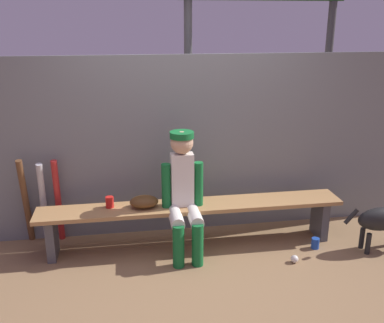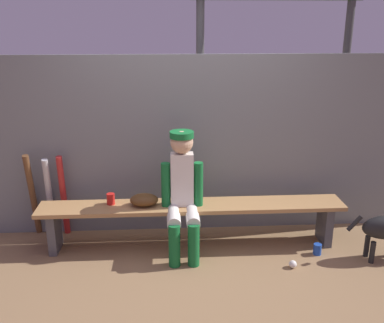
{
  "view_description": "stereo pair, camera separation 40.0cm",
  "coord_description": "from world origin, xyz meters",
  "px_view_note": "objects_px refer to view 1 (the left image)",
  "views": [
    {
      "loc": [
        -0.65,
        -4.03,
        2.23
      ],
      "look_at": [
        0.0,
        0.0,
        0.91
      ],
      "focal_mm": 41.43,
      "sensor_mm": 36.0,
      "label": 1
    },
    {
      "loc": [
        -0.25,
        -4.07,
        2.23
      ],
      "look_at": [
        0.0,
        0.0,
        0.91
      ],
      "focal_mm": 41.43,
      "sensor_mm": 36.0,
      "label": 2
    }
  ],
  "objects_px": {
    "bat_aluminum_silver": "(43,202)",
    "dugout_bench": "(192,213)",
    "baseball": "(295,259)",
    "player_seated": "(184,190)",
    "bat_wood_dark": "(26,201)",
    "cup_on_ground": "(315,243)",
    "bat_aluminum_red": "(58,201)",
    "baseball_glove": "(144,202)",
    "cup_on_bench": "(110,202)"
  },
  "relations": [
    {
      "from": "bat_aluminum_silver",
      "to": "dugout_bench",
      "type": "bearing_deg",
      "value": -12.69
    },
    {
      "from": "bat_aluminum_silver",
      "to": "baseball",
      "type": "bearing_deg",
      "value": -18.88
    },
    {
      "from": "dugout_bench",
      "to": "player_seated",
      "type": "xyz_separation_m",
      "value": [
        -0.1,
        -0.11,
        0.29
      ]
    },
    {
      "from": "bat_wood_dark",
      "to": "cup_on_ground",
      "type": "height_order",
      "value": "bat_wood_dark"
    },
    {
      "from": "player_seated",
      "to": "bat_aluminum_silver",
      "type": "relative_size",
      "value": 1.37
    },
    {
      "from": "player_seated",
      "to": "bat_aluminum_red",
      "type": "relative_size",
      "value": 1.35
    },
    {
      "from": "dugout_bench",
      "to": "bat_wood_dark",
      "type": "xyz_separation_m",
      "value": [
        -1.65,
        0.32,
        0.1
      ]
    },
    {
      "from": "cup_on_ground",
      "to": "dugout_bench",
      "type": "bearing_deg",
      "value": 168.27
    },
    {
      "from": "baseball_glove",
      "to": "bat_wood_dark",
      "type": "height_order",
      "value": "bat_wood_dark"
    },
    {
      "from": "baseball_glove",
      "to": "cup_on_ground",
      "type": "distance_m",
      "value": 1.79
    },
    {
      "from": "baseball_glove",
      "to": "bat_wood_dark",
      "type": "distance_m",
      "value": 1.22
    },
    {
      "from": "baseball",
      "to": "cup_on_bench",
      "type": "relative_size",
      "value": 0.67
    },
    {
      "from": "baseball_glove",
      "to": "player_seated",
      "type": "bearing_deg",
      "value": -16.01
    },
    {
      "from": "bat_aluminum_red",
      "to": "baseball",
      "type": "bearing_deg",
      "value": -19.77
    },
    {
      "from": "bat_wood_dark",
      "to": "cup_on_bench",
      "type": "height_order",
      "value": "bat_wood_dark"
    },
    {
      "from": "dugout_bench",
      "to": "bat_aluminum_silver",
      "type": "relative_size",
      "value": 3.44
    },
    {
      "from": "cup_on_ground",
      "to": "baseball_glove",
      "type": "bearing_deg",
      "value": 171.49
    },
    {
      "from": "dugout_bench",
      "to": "bat_aluminum_red",
      "type": "height_order",
      "value": "bat_aluminum_red"
    },
    {
      "from": "baseball_glove",
      "to": "bat_aluminum_silver",
      "type": "relative_size",
      "value": 0.31
    },
    {
      "from": "bat_aluminum_silver",
      "to": "cup_on_ground",
      "type": "bearing_deg",
      "value": -12.26
    },
    {
      "from": "bat_aluminum_red",
      "to": "bat_wood_dark",
      "type": "relative_size",
      "value": 0.96
    },
    {
      "from": "dugout_bench",
      "to": "cup_on_bench",
      "type": "bearing_deg",
      "value": 176.09
    },
    {
      "from": "baseball_glove",
      "to": "cup_on_ground",
      "type": "xyz_separation_m",
      "value": [
        1.7,
        -0.26,
        -0.47
      ]
    },
    {
      "from": "dugout_bench",
      "to": "bat_wood_dark",
      "type": "distance_m",
      "value": 1.69
    },
    {
      "from": "bat_aluminum_red",
      "to": "baseball",
      "type": "relative_size",
      "value": 12.19
    },
    {
      "from": "dugout_bench",
      "to": "bat_aluminum_silver",
      "type": "distance_m",
      "value": 1.53
    },
    {
      "from": "bat_aluminum_silver",
      "to": "cup_on_ground",
      "type": "distance_m",
      "value": 2.81
    },
    {
      "from": "dugout_bench",
      "to": "baseball",
      "type": "distance_m",
      "value": 1.09
    },
    {
      "from": "player_seated",
      "to": "baseball_glove",
      "type": "xyz_separation_m",
      "value": [
        -0.38,
        0.11,
        -0.14
      ]
    },
    {
      "from": "cup_on_bench",
      "to": "bat_aluminum_silver",
      "type": "bearing_deg",
      "value": 157.57
    },
    {
      "from": "cup_on_bench",
      "to": "bat_wood_dark",
      "type": "bearing_deg",
      "value": 162.65
    },
    {
      "from": "bat_wood_dark",
      "to": "dugout_bench",
      "type": "bearing_deg",
      "value": -10.92
    },
    {
      "from": "player_seated",
      "to": "baseball",
      "type": "xyz_separation_m",
      "value": [
        1.02,
        -0.38,
        -0.62
      ]
    },
    {
      "from": "player_seated",
      "to": "cup_on_bench",
      "type": "xyz_separation_m",
      "value": [
        -0.71,
        0.16,
        -0.14
      ]
    },
    {
      "from": "baseball_glove",
      "to": "bat_wood_dark",
      "type": "bearing_deg",
      "value": 164.85
    },
    {
      "from": "bat_aluminum_red",
      "to": "cup_on_ground",
      "type": "relative_size",
      "value": 8.2
    },
    {
      "from": "bat_wood_dark",
      "to": "cup_on_ground",
      "type": "bearing_deg",
      "value": -11.26
    },
    {
      "from": "baseball",
      "to": "cup_on_bench",
      "type": "xyz_separation_m",
      "value": [
        -1.73,
        0.54,
        0.48
      ]
    },
    {
      "from": "dugout_bench",
      "to": "player_seated",
      "type": "height_order",
      "value": "player_seated"
    },
    {
      "from": "bat_wood_dark",
      "to": "baseball",
      "type": "bearing_deg",
      "value": -17.42
    },
    {
      "from": "dugout_bench",
      "to": "baseball",
      "type": "xyz_separation_m",
      "value": [
        0.92,
        -0.49,
        -0.33
      ]
    },
    {
      "from": "bat_aluminum_red",
      "to": "player_seated",
      "type": "bearing_deg",
      "value": -19.19
    },
    {
      "from": "baseball",
      "to": "bat_aluminum_red",
      "type": "bearing_deg",
      "value": 160.23
    },
    {
      "from": "bat_aluminum_silver",
      "to": "bat_wood_dark",
      "type": "height_order",
      "value": "bat_wood_dark"
    },
    {
      "from": "bat_wood_dark",
      "to": "cup_on_ground",
      "type": "relative_size",
      "value": 8.54
    },
    {
      "from": "bat_wood_dark",
      "to": "baseball",
      "type": "height_order",
      "value": "bat_wood_dark"
    },
    {
      "from": "baseball",
      "to": "cup_on_ground",
      "type": "bearing_deg",
      "value": 36.72
    },
    {
      "from": "bat_wood_dark",
      "to": "cup_on_bench",
      "type": "bearing_deg",
      "value": -17.35
    },
    {
      "from": "player_seated",
      "to": "bat_wood_dark",
      "type": "height_order",
      "value": "player_seated"
    },
    {
      "from": "baseball",
      "to": "cup_on_ground",
      "type": "height_order",
      "value": "cup_on_ground"
    }
  ]
}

